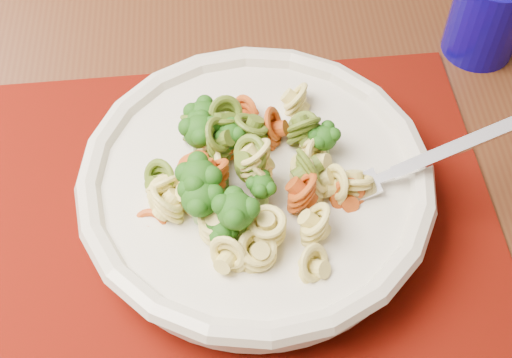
# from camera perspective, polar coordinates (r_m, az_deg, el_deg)

# --- Properties ---
(dining_table) EXTENTS (1.47, 1.17, 0.74)m
(dining_table) POSITION_cam_1_polar(r_m,az_deg,el_deg) (0.74, -1.73, 0.62)
(dining_table) COLOR #482614
(dining_table) RESTS_ON ground
(placemat) EXTENTS (0.51, 0.45, 0.00)m
(placemat) POSITION_cam_1_polar(r_m,az_deg,el_deg) (0.58, -1.81, -3.04)
(placemat) COLOR #570603
(placemat) RESTS_ON dining_table
(pasta_bowl) EXTENTS (0.28, 0.28, 0.05)m
(pasta_bowl) POSITION_cam_1_polar(r_m,az_deg,el_deg) (0.56, -0.00, -0.53)
(pasta_bowl) COLOR silver
(pasta_bowl) RESTS_ON placemat
(pasta_broccoli_heap) EXTENTS (0.23, 0.23, 0.06)m
(pasta_broccoli_heap) POSITION_cam_1_polar(r_m,az_deg,el_deg) (0.54, 0.00, 0.37)
(pasta_broccoli_heap) COLOR #E9D873
(pasta_broccoli_heap) RESTS_ON pasta_bowl
(fork) EXTENTS (0.17, 0.11, 0.08)m
(fork) POSITION_cam_1_polar(r_m,az_deg,el_deg) (0.54, 8.50, -0.57)
(fork) COLOR silver
(fork) RESTS_ON pasta_bowl
(tumbler) EXTENTS (0.07, 0.07, 0.08)m
(tumbler) POSITION_cam_1_polar(r_m,az_deg,el_deg) (0.71, 18.02, 12.42)
(tumbler) COLOR #0C0572
(tumbler) RESTS_ON dining_table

